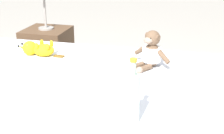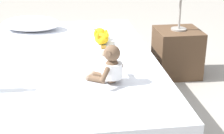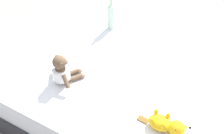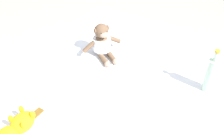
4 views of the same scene
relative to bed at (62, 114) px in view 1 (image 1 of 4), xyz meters
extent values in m
cube|color=#2D2D33|center=(0.00, 0.00, -0.11)|extent=(1.47, 2.09, 0.22)
cube|color=white|center=(0.00, 0.00, 0.11)|extent=(1.42, 2.03, 0.23)
ellipsoid|color=brown|center=(0.35, -0.48, 0.30)|extent=(0.14, 0.15, 0.15)
cylinder|color=white|center=(0.35, -0.48, 0.30)|extent=(0.17, 0.17, 0.09)
sphere|color=brown|center=(0.35, -0.48, 0.41)|extent=(0.10, 0.10, 0.10)
ellipsoid|color=gray|center=(0.31, -0.46, 0.40)|extent=(0.07, 0.08, 0.04)
sphere|color=black|center=(0.31, -0.48, 0.42)|extent=(0.01, 0.01, 0.01)
sphere|color=black|center=(0.33, -0.45, 0.42)|extent=(0.01, 0.01, 0.01)
cylinder|color=brown|center=(0.32, -0.52, 0.42)|extent=(0.03, 0.02, 0.03)
cylinder|color=brown|center=(0.37, -0.45, 0.42)|extent=(0.03, 0.02, 0.03)
cylinder|color=brown|center=(0.30, -0.56, 0.31)|extent=(0.08, 0.10, 0.08)
cylinder|color=brown|center=(0.40, -0.40, 0.31)|extent=(0.08, 0.10, 0.08)
cylinder|color=brown|center=(0.25, -0.46, 0.24)|extent=(0.10, 0.08, 0.04)
cylinder|color=brown|center=(0.29, -0.41, 0.24)|extent=(0.10, 0.08, 0.04)
sphere|color=gray|center=(0.21, -0.43, 0.24)|extent=(0.04, 0.04, 0.04)
sphere|color=gray|center=(0.24, -0.38, 0.24)|extent=(0.04, 0.04, 0.04)
ellipsoid|color=yellow|center=(0.37, 0.27, 0.27)|extent=(0.12, 0.15, 0.08)
sphere|color=yellow|center=(0.37, 0.37, 0.27)|extent=(0.10, 0.10, 0.10)
cone|color=yellow|center=(0.34, 0.42, 0.28)|extent=(0.03, 0.06, 0.05)
sphere|color=black|center=(0.33, 0.44, 0.29)|extent=(0.02, 0.02, 0.02)
cone|color=yellow|center=(0.39, 0.42, 0.28)|extent=(0.03, 0.06, 0.05)
sphere|color=black|center=(0.39, 0.45, 0.29)|extent=(0.02, 0.02, 0.02)
sphere|color=red|center=(0.34, 0.37, 0.30)|extent=(0.02, 0.02, 0.02)
sphere|color=red|center=(0.40, 0.38, 0.30)|extent=(0.02, 0.02, 0.02)
ellipsoid|color=yellow|center=(0.33, 0.30, 0.30)|extent=(0.03, 0.03, 0.05)
ellipsoid|color=yellow|center=(0.41, 0.30, 0.30)|extent=(0.03, 0.03, 0.05)
ellipsoid|color=yellow|center=(0.33, 0.23, 0.30)|extent=(0.03, 0.03, 0.05)
ellipsoid|color=yellow|center=(0.41, 0.23, 0.30)|extent=(0.03, 0.03, 0.05)
cube|color=brown|center=(0.37, 0.16, 0.23)|extent=(0.04, 0.07, 0.01)
cylinder|color=#B2D1B7|center=(-0.38, -0.50, 0.34)|extent=(0.06, 0.06, 0.22)
cylinder|color=#B2D1B7|center=(-0.38, -0.50, 0.48)|extent=(0.02, 0.02, 0.06)
cylinder|color=gold|center=(-0.38, -0.50, 0.52)|extent=(0.03, 0.03, 0.01)
cube|color=brown|center=(1.11, 0.60, 0.00)|extent=(0.40, 0.40, 0.43)
cylinder|color=gray|center=(1.11, 0.60, 0.22)|extent=(0.14, 0.14, 0.02)
cylinder|color=gray|center=(1.11, 0.60, 0.37)|extent=(0.02, 0.02, 0.27)
camera|label=1|loc=(-1.65, -0.73, 0.97)|focal=53.34mm
camera|label=2|loc=(0.09, -2.35, 1.08)|focal=55.76mm
camera|label=3|loc=(1.39, 0.51, 1.70)|focal=45.47mm
camera|label=4|loc=(-0.53, 0.88, 1.49)|focal=47.18mm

